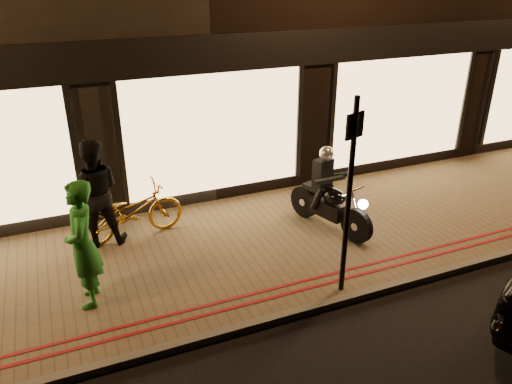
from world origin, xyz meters
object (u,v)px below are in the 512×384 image
motorcycle (329,198)px  person_green (83,245)px  sign_post (349,189)px  bicycle_gold (131,212)px

motorcycle → person_green: size_ratio=0.98×
motorcycle → sign_post: 2.22m
sign_post → person_green: bearing=161.9°
sign_post → bicycle_gold: (-2.65, 2.85, -1.17)m
sign_post → bicycle_gold: sign_post is taller
bicycle_gold → person_green: (-0.91, -1.69, 0.46)m
bicycle_gold → motorcycle: bearing=-114.7°
motorcycle → sign_post: sign_post is taller
sign_post → bicycle_gold: size_ratio=1.56×
motorcycle → bicycle_gold: (-3.44, 1.07, -0.11)m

